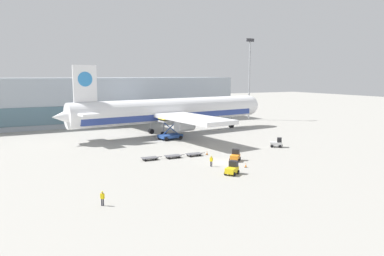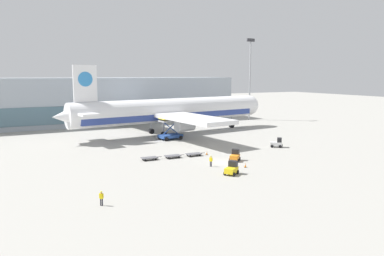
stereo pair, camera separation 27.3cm
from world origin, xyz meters
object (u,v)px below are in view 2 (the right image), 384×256
at_px(baggage_dolly_second, 173,156).
at_px(baggage_dolly_third, 194,154).
at_px(baggage_tug_far, 232,169).
at_px(ground_crew_near, 211,160).
at_px(baggage_tug_foreground, 277,143).
at_px(scissor_lift_loader, 170,131).
at_px(ground_crew_far, 101,197).
at_px(baggage_dolly_lead, 150,158).
at_px(baggage_tug_mid, 235,156).
at_px(light_mast, 250,74).
at_px(traffic_cone_near, 207,153).
at_px(airplane_main, 169,111).
at_px(traffic_cone_far, 245,165).

height_order(baggage_dolly_second, baggage_dolly_third, same).
relative_size(baggage_tug_far, ground_crew_near, 1.55).
height_order(baggage_tug_foreground, baggage_dolly_third, baggage_tug_foreground).
xyz_separation_m(scissor_lift_loader, ground_crew_far, (-25.23, -37.09, -0.89)).
xyz_separation_m(baggage_tug_foreground, baggage_dolly_third, (-19.24, 0.44, -0.49)).
bearing_deg(baggage_dolly_lead, baggage_tug_foreground, -0.38).
distance_m(baggage_tug_mid, baggage_dolly_second, 11.21).
bearing_deg(baggage_dolly_second, ground_crew_near, -69.78).
height_order(baggage_tug_far, baggage_dolly_third, baggage_tug_far).
bearing_deg(baggage_tug_far, ground_crew_near, 59.89).
relative_size(baggage_tug_foreground, baggage_tug_far, 0.99).
bearing_deg(baggage_dolly_third, light_mast, 46.08).
height_order(baggage_dolly_lead, ground_crew_far, ground_crew_far).
height_order(baggage_tug_far, baggage_dolly_second, baggage_tug_far).
bearing_deg(ground_crew_far, baggage_dolly_third, 83.95).
height_order(light_mast, baggage_dolly_third, light_mast).
bearing_deg(scissor_lift_loader, baggage_tug_foreground, -56.89).
distance_m(light_mast, scissor_lift_loader, 47.12).
bearing_deg(traffic_cone_near, baggage_tug_foreground, -0.74).
bearing_deg(baggage_tug_foreground, light_mast, 100.89).
height_order(baggage_dolly_lead, traffic_cone_near, traffic_cone_near).
height_order(baggage_tug_foreground, traffic_cone_near, baggage_tug_foreground).
distance_m(airplane_main, baggage_tug_foreground, 29.50).
bearing_deg(baggage_dolly_third, baggage_tug_foreground, 0.55).
bearing_deg(traffic_cone_near, airplane_main, 81.76).
xyz_separation_m(scissor_lift_loader, baggage_dolly_lead, (-11.99, -17.81, -1.53)).
relative_size(airplane_main, baggage_dolly_lead, 15.57).
height_order(baggage_tug_far, traffic_cone_far, baggage_tug_far).
distance_m(airplane_main, baggage_tug_far, 40.64).
bearing_deg(traffic_cone_far, baggage_tug_foreground, 34.90).
bearing_deg(baggage_tug_far, light_mast, 17.81).
height_order(light_mast, scissor_lift_loader, light_mast).
bearing_deg(baggage_dolly_lead, airplane_main, 61.15).
distance_m(baggage_dolly_third, traffic_cone_far, 11.97).
relative_size(ground_crew_near, ground_crew_far, 1.04).
relative_size(baggage_dolly_second, traffic_cone_near, 5.25).
height_order(airplane_main, baggage_dolly_lead, airplane_main).
bearing_deg(baggage_tug_far, scissor_lift_loader, 48.17).
relative_size(light_mast, baggage_dolly_lead, 7.13).
distance_m(baggage_tug_foreground, baggage_dolly_third, 19.25).
xyz_separation_m(light_mast, baggage_dolly_third, (-42.51, -41.35, -14.78)).
relative_size(baggage_dolly_second, ground_crew_far, 2.14).
distance_m(baggage_tug_foreground, baggage_tug_far, 24.28).
height_order(baggage_tug_far, traffic_cone_near, baggage_tug_far).
distance_m(baggage_dolly_lead, ground_crew_far, 23.40).
height_order(airplane_main, ground_crew_near, airplane_main).
xyz_separation_m(baggage_tug_foreground, ground_crew_far, (-40.95, -18.19, 0.15)).
height_order(baggage_dolly_lead, baggage_dolly_third, same).
distance_m(traffic_cone_near, traffic_cone_far, 11.25).
distance_m(baggage_dolly_third, ground_crew_near, 8.57).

